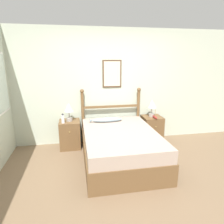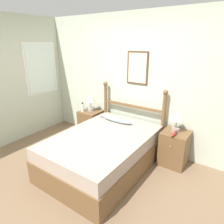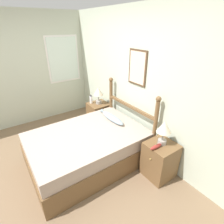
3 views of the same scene
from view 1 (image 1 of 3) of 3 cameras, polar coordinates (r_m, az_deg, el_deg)
The scene contains 11 objects.
ground_plane at distance 3.39m, azimuth 4.27°, elevation -18.92°, with size 16.00×16.00×0.00m, color #7A6047.
wall_back at distance 4.56m, azimuth -0.94°, elevation 7.18°, with size 6.40×0.08×2.55m.
bed at distance 3.82m, azimuth 2.30°, elevation -9.77°, with size 1.35×1.94×0.59m.
headboard at distance 4.55m, azimuth -0.24°, elevation -0.25°, with size 1.37×0.09×1.26m.
nightstand_left at distance 4.47m, azimuth -11.89°, elevation -6.24°, with size 0.44×0.46×0.60m.
nightstand_right at distance 4.78m, azimuth 11.27°, elevation -4.78°, with size 0.44×0.46×0.60m.
table_lamp_left at distance 4.30m, azimuth -12.24°, elevation 0.92°, with size 0.22×0.22×0.39m.
table_lamp_right at distance 4.63m, azimuth 11.35°, elevation 1.94°, with size 0.22×0.22×0.39m.
bottle at distance 4.23m, azimuth -13.85°, elevation -1.88°, with size 0.06×0.06×0.21m.
model_boat at distance 4.56m, azimuth 12.16°, elevation -1.42°, with size 0.06×0.24×0.21m.
fish_pillow at distance 4.24m, azimuth -1.50°, elevation -2.23°, with size 0.70×0.16×0.09m.
Camera 1 is at (-0.75, -2.72, 1.88)m, focal length 32.00 mm.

